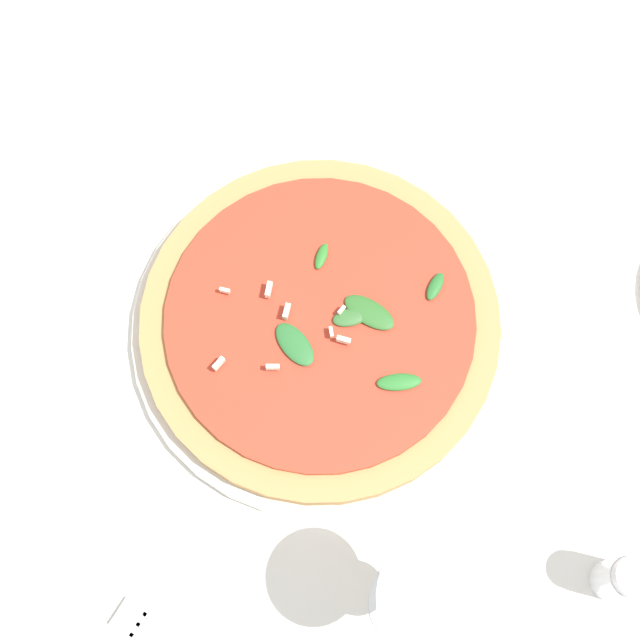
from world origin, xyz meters
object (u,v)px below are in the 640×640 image
pizza_arugula_main (320,325)px  fork (70,579)px  shaker_pepper (622,579)px  wine_glass (430,600)px

pizza_arugula_main → fork: (-0.14, -0.26, -0.01)m
fork → shaker_pepper: bearing=31.3°
pizza_arugula_main → shaker_pepper: shaker_pepper is taller
wine_glass → shaker_pepper: (0.15, 0.06, -0.08)m
fork → shaker_pepper: size_ratio=3.06×
wine_glass → pizza_arugula_main: bearing=123.8°
pizza_arugula_main → shaker_pepper: bearing=-26.6°
fork → wine_glass: bearing=27.5°
pizza_arugula_main → fork: 0.29m
shaker_pepper → fork: bearing=-164.4°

